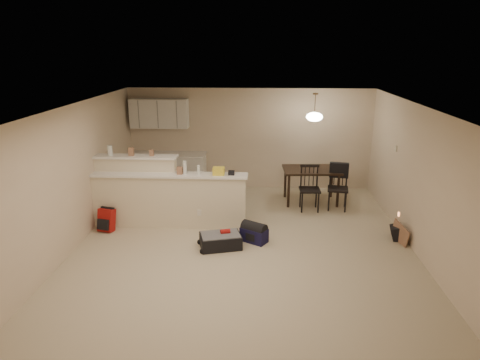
# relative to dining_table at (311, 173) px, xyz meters

# --- Properties ---
(room) EXTENTS (7.00, 7.02, 2.50)m
(room) POSITION_rel_dining_table_xyz_m (-1.44, -2.45, 0.55)
(room) COLOR #C2B395
(room) RESTS_ON ground
(breakfast_bar) EXTENTS (3.08, 0.58, 1.39)m
(breakfast_bar) POSITION_rel_dining_table_xyz_m (-3.20, -1.47, -0.09)
(breakfast_bar) COLOR beige
(breakfast_bar) RESTS_ON ground
(upper_cabinets) EXTENTS (1.40, 0.34, 0.70)m
(upper_cabinets) POSITION_rel_dining_table_xyz_m (-3.64, 0.87, 1.20)
(upper_cabinets) COLOR white
(upper_cabinets) RESTS_ON room
(kitchen_counter) EXTENTS (1.80, 0.60, 0.90)m
(kitchen_counter) POSITION_rel_dining_table_xyz_m (-3.44, 0.74, -0.25)
(kitchen_counter) COLOR white
(kitchen_counter) RESTS_ON ground
(thermostat) EXTENTS (0.02, 0.12, 0.12)m
(thermostat) POSITION_rel_dining_table_xyz_m (1.54, -0.90, 0.80)
(thermostat) COLOR beige
(thermostat) RESTS_ON room
(jar) EXTENTS (0.10, 0.10, 0.20)m
(jar) POSITION_rel_dining_table_xyz_m (-4.14, -1.33, 0.79)
(jar) COLOR silver
(jar) RESTS_ON breakfast_bar
(cereal_box) EXTENTS (0.10, 0.07, 0.16)m
(cereal_box) POSITION_rel_dining_table_xyz_m (-3.71, -1.33, 0.77)
(cereal_box) COLOR #9A6C4F
(cereal_box) RESTS_ON breakfast_bar
(small_box) EXTENTS (0.08, 0.06, 0.12)m
(small_box) POSITION_rel_dining_table_xyz_m (-3.31, -1.33, 0.75)
(small_box) COLOR #9A6C4F
(small_box) RESTS_ON breakfast_bar
(bottle_a) EXTENTS (0.07, 0.07, 0.26)m
(bottle_a) POSITION_rel_dining_table_xyz_m (-2.62, -1.55, 0.52)
(bottle_a) COLOR silver
(bottle_a) RESTS_ON breakfast_bar
(bottle_b) EXTENTS (0.06, 0.06, 0.18)m
(bottle_b) POSITION_rel_dining_table_xyz_m (-2.35, -1.55, 0.48)
(bottle_b) COLOR silver
(bottle_b) RESTS_ON breakfast_bar
(bag_lump) EXTENTS (0.22, 0.18, 0.14)m
(bag_lump) POSITION_rel_dining_table_xyz_m (-1.96, -1.55, 0.46)
(bag_lump) COLOR #9A6C4F
(bag_lump) RESTS_ON breakfast_bar
(pouch) EXTENTS (0.12, 0.10, 0.08)m
(pouch) POSITION_rel_dining_table_xyz_m (-1.72, -1.55, 0.43)
(pouch) COLOR #9A6C4F
(pouch) RESTS_ON breakfast_bar
(extra_item_x) EXTENTS (0.10, 0.10, 0.14)m
(extra_item_x) POSITION_rel_dining_table_xyz_m (-2.72, -1.55, 0.46)
(extra_item_x) COLOR #9A6C4F
(extra_item_x) RESTS_ON breakfast_bar
(extra_item_y) EXTENTS (0.14, 0.10, 0.12)m
(extra_item_y) POSITION_rel_dining_table_xyz_m (-1.99, -1.55, 0.45)
(extra_item_y) COLOR #9A6C4F
(extra_item_y) RESTS_ON breakfast_bar
(dining_table) EXTENTS (1.32, 0.92, 0.79)m
(dining_table) POSITION_rel_dining_table_xyz_m (0.00, 0.00, 0.00)
(dining_table) COLOR black
(dining_table) RESTS_ON ground
(pendant_lamp) EXTENTS (0.36, 0.36, 0.62)m
(pendant_lamp) POSITION_rel_dining_table_xyz_m (0.00, 0.00, 1.29)
(pendant_lamp) COLOR brown
(pendant_lamp) RESTS_ON room
(dining_chair_near) EXTENTS (0.45, 0.43, 1.00)m
(dining_chair_near) POSITION_rel_dining_table_xyz_m (-0.08, -0.52, -0.20)
(dining_chair_near) COLOR black
(dining_chair_near) RESTS_ON ground
(dining_chair_far) EXTENTS (0.50, 0.48, 0.99)m
(dining_chair_far) POSITION_rel_dining_table_xyz_m (0.54, -0.43, -0.20)
(dining_chair_far) COLOR black
(dining_chair_far) RESTS_ON ground
(suitcase) EXTENTS (0.81, 0.63, 0.24)m
(suitcase) POSITION_rel_dining_table_xyz_m (-1.86, -2.46, -0.58)
(suitcase) COLOR black
(suitcase) RESTS_ON ground
(red_backpack) EXTENTS (0.33, 0.25, 0.44)m
(red_backpack) POSITION_rel_dining_table_xyz_m (-4.14, -1.84, -0.48)
(red_backpack) COLOR #A61512
(red_backpack) RESTS_ON ground
(navy_duffel) EXTENTS (0.55, 0.48, 0.26)m
(navy_duffel) POSITION_rel_dining_table_xyz_m (-1.26, -2.19, -0.57)
(navy_duffel) COLOR #15133B
(navy_duffel) RESTS_ON ground
(black_daypack) EXTENTS (0.27, 0.33, 0.26)m
(black_daypack) POSITION_rel_dining_table_xyz_m (1.41, -1.95, -0.57)
(black_daypack) COLOR black
(black_daypack) RESTS_ON ground
(cardboard_sheet) EXTENTS (0.16, 0.47, 0.37)m
(cardboard_sheet) POSITION_rel_dining_table_xyz_m (1.41, -2.11, -0.52)
(cardboard_sheet) COLOR #9A6C4F
(cardboard_sheet) RESTS_ON ground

